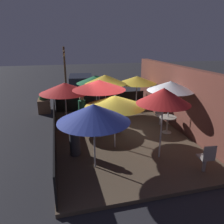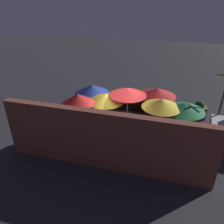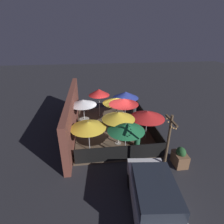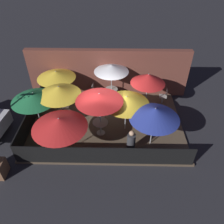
# 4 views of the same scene
# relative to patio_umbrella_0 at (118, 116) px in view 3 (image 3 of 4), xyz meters

# --- Properties ---
(ground_plane) EXTENTS (60.00, 60.00, 0.00)m
(ground_plane) POSITION_rel_patio_umbrella_0_xyz_m (2.19, 0.11, -2.15)
(ground_plane) COLOR #26262B
(patio_deck) EXTENTS (7.79, 5.38, 0.12)m
(patio_deck) POSITION_rel_patio_umbrella_0_xyz_m (2.19, 0.11, -2.09)
(patio_deck) COLOR brown
(patio_deck) RESTS_ON ground_plane
(building_wall) EXTENTS (9.39, 0.36, 2.88)m
(building_wall) POSITION_rel_patio_umbrella_0_xyz_m (2.19, 3.03, -0.71)
(building_wall) COLOR brown
(building_wall) RESTS_ON ground_plane
(fence_front) EXTENTS (7.59, 0.05, 0.95)m
(fence_front) POSITION_rel_patio_umbrella_0_xyz_m (2.19, -2.53, -1.56)
(fence_front) COLOR black
(fence_front) RESTS_ON patio_deck
(fence_side_left) EXTENTS (0.05, 5.18, 0.95)m
(fence_side_left) POSITION_rel_patio_umbrella_0_xyz_m (-1.66, 0.11, -1.56)
(fence_side_left) COLOR black
(fence_side_left) RESTS_ON patio_deck
(patio_umbrella_0) EXTENTS (2.05, 2.05, 2.26)m
(patio_umbrella_0) POSITION_rel_patio_umbrella_0_xyz_m (0.00, 0.00, 0.00)
(patio_umbrella_0) COLOR #B2B2B7
(patio_umbrella_0) RESTS_ON patio_deck
(patio_umbrella_1) EXTENTS (2.14, 2.14, 2.37)m
(patio_umbrella_1) POSITION_rel_patio_umbrella_0_xyz_m (1.93, -0.69, 0.14)
(patio_umbrella_1) COLOR #B2B2B7
(patio_umbrella_1) RESTS_ON patio_deck
(patio_umbrella_2) EXTENTS (1.91, 1.91, 2.27)m
(patio_umbrella_2) POSITION_rel_patio_umbrella_0_xyz_m (2.40, 2.19, 0.04)
(patio_umbrella_2) COLOR #B2B2B7
(patio_umbrella_2) RESTS_ON patio_deck
(patio_umbrella_3) EXTENTS (2.09, 2.09, 2.03)m
(patio_umbrella_3) POSITION_rel_patio_umbrella_0_xyz_m (-0.58, 1.86, -0.20)
(patio_umbrella_3) COLOR #B2B2B7
(patio_umbrella_3) RESTS_ON patio_deck
(patio_umbrella_4) EXTENTS (2.14, 2.14, 2.07)m
(patio_umbrella_4) POSITION_rel_patio_umbrella_0_xyz_m (-1.16, -0.24, -0.18)
(patio_umbrella_4) COLOR #B2B2B7
(patio_umbrella_4) RESTS_ON patio_deck
(patio_umbrella_5) EXTENTS (1.74, 1.74, 2.44)m
(patio_umbrella_5) POSITION_rel_patio_umbrella_0_xyz_m (4.24, 0.94, 0.15)
(patio_umbrella_5) COLOR #B2B2B7
(patio_umbrella_5) RESTS_ON patio_deck
(patio_umbrella_6) EXTENTS (2.19, 2.19, 2.09)m
(patio_umbrella_6) POSITION_rel_patio_umbrella_0_xyz_m (4.31, -1.32, -0.21)
(patio_umbrella_6) COLOR #B2B2B7
(patio_umbrella_6) RESTS_ON patio_deck
(patio_umbrella_7) EXTENTS (2.29, 2.29, 2.03)m
(patio_umbrella_7) POSITION_rel_patio_umbrella_0_xyz_m (0.39, -1.98, -0.23)
(patio_umbrella_7) COLOR #B2B2B7
(patio_umbrella_7) RESTS_ON patio_deck
(patio_umbrella_8) EXTENTS (2.18, 2.18, 2.00)m
(patio_umbrella_8) POSITION_rel_patio_umbrella_0_xyz_m (3.14, -0.35, -0.23)
(patio_umbrella_8) COLOR #B2B2B7
(patio_umbrella_8) RESTS_ON patio_deck
(dining_table_0) EXTENTS (0.71, 0.71, 0.75)m
(dining_table_0) POSITION_rel_patio_umbrella_0_xyz_m (0.00, 0.00, -1.45)
(dining_table_0) COLOR #9E998E
(dining_table_0) RESTS_ON patio_deck
(dining_table_1) EXTENTS (0.75, 0.75, 0.73)m
(dining_table_1) POSITION_rel_patio_umbrella_0_xyz_m (1.93, -0.69, -1.46)
(dining_table_1) COLOR #9E998E
(dining_table_1) RESTS_ON patio_deck
(dining_table_2) EXTENTS (0.74, 0.74, 0.73)m
(dining_table_2) POSITION_rel_patio_umbrella_0_xyz_m (2.40, 2.19, -1.46)
(dining_table_2) COLOR #9E998E
(dining_table_2) RESTS_ON patio_deck
(patio_chair_0) EXTENTS (0.42, 0.42, 0.95)m
(patio_chair_0) POSITION_rel_patio_umbrella_0_xyz_m (1.89, 0.23, -1.51)
(patio_chair_0) COLOR gray
(patio_chair_0) RESTS_ON patio_deck
(patio_chair_1) EXTENTS (0.44, 0.44, 0.94)m
(patio_chair_1) POSITION_rel_patio_umbrella_0_xyz_m (5.43, 1.89, -1.52)
(patio_chair_1) COLOR gray
(patio_chair_1) RESTS_ON patio_deck
(patio_chair_2) EXTENTS (0.45, 0.45, 0.94)m
(patio_chair_2) POSITION_rel_patio_umbrella_0_xyz_m (1.41, 2.33, -1.52)
(patio_chair_2) COLOR gray
(patio_chair_2) RESTS_ON patio_deck
(patron_0) EXTENTS (0.51, 0.51, 1.26)m
(patron_0) POSITION_rel_patio_umbrella_0_xyz_m (3.35, -1.86, -1.47)
(patron_0) COLOR #333338
(patron_0) RESTS_ON patio_deck
(patron_1) EXTENTS (0.37, 0.37, 1.16)m
(patron_1) POSITION_rel_patio_umbrella_0_xyz_m (-0.50, -1.15, -1.51)
(patron_1) COLOR #236642
(patron_1) RESTS_ON patio_deck
(planter_box) EXTENTS (0.94, 0.65, 1.13)m
(planter_box) POSITION_rel_patio_umbrella_0_xyz_m (-2.31, -3.12, -1.65)
(planter_box) COLOR brown
(planter_box) RESTS_ON ground_plane
(light_post) EXTENTS (1.10, 0.12, 3.61)m
(light_post) POSITION_rel_patio_umbrella_0_xyz_m (-3.21, -1.78, -0.12)
(light_post) COLOR brown
(light_post) RESTS_ON ground_plane
(parked_car_0) EXTENTS (4.53, 2.14, 1.62)m
(parked_car_0) POSITION_rel_patio_umbrella_0_xyz_m (-4.91, -0.67, -1.31)
(parked_car_0) COLOR silver
(parked_car_0) RESTS_ON ground_plane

